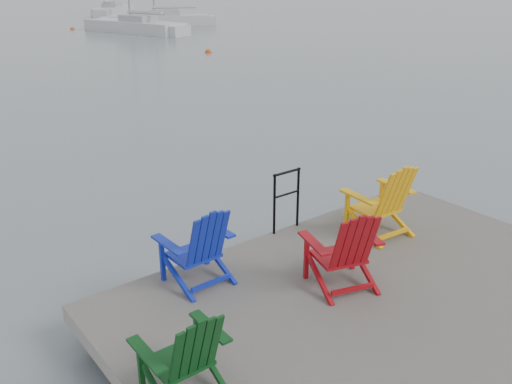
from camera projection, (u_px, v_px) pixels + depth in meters
ground at (410, 350)px, 6.10m from camera, size 400.00×400.00×0.00m
dock at (413, 325)px, 5.97m from camera, size 6.00×5.00×1.40m
handrail at (286, 195)px, 7.64m from camera, size 0.48×0.04×0.90m
chair_green at (186, 352)px, 4.58m from camera, size 0.74×0.68×0.92m
chair_blue at (199, 245)px, 6.31m from camera, size 0.81×0.76×1.00m
chair_red at (345, 248)px, 6.22m from camera, size 0.96×0.91×1.02m
chair_yellow at (384, 199)px, 7.49m from camera, size 0.90×0.84×1.08m
sailboat_near at (135, 27)px, 39.04m from camera, size 4.40×8.70×11.63m
sailboat_mid at (114, 11)px, 56.25m from camera, size 6.88×7.46×11.18m
sailboat_far at (160, 21)px, 44.64m from camera, size 8.08×5.42×11.09m
buoy_c at (208, 53)px, 29.16m from camera, size 0.37×0.37×0.37m
buoy_d at (72, 29)px, 41.42m from camera, size 0.35×0.35×0.35m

